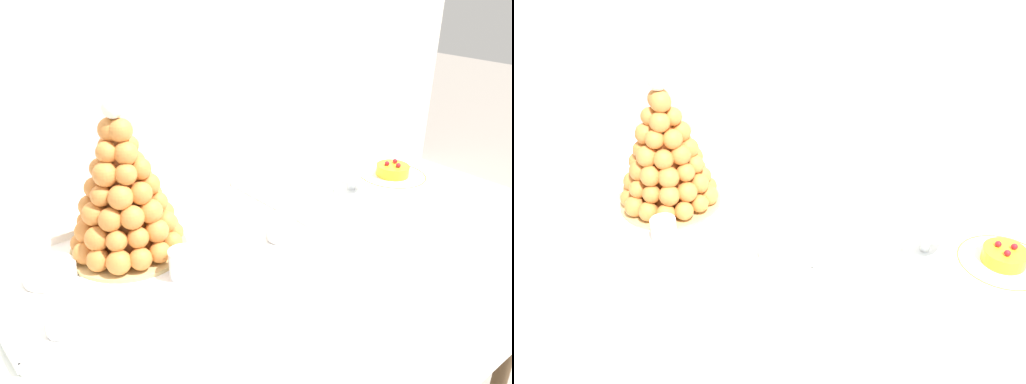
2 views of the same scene
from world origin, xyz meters
TOP-DOWN VIEW (x-y plane):
  - buffet_table at (0.00, 0.00)m, footprint 1.31×1.02m
  - serving_tray at (-0.27, 0.04)m, footprint 0.68×0.36m
  - croquembouche at (-0.31, 0.08)m, footprint 0.25×0.25m
  - dessert_cup_left at (-0.52, -0.09)m, footprint 0.05×0.05m
  - dessert_cup_mid_left at (-0.27, -0.08)m, footprint 0.06×0.06m
  - dessert_cup_centre at (-0.02, -0.09)m, footprint 0.06×0.06m
  - creme_brulee_ramekin at (-0.48, 0.09)m, footprint 0.10×0.10m
  - macaron_goblet at (0.30, -0.02)m, footprint 0.11×0.11m
  - fruit_tart_plate at (0.47, -0.03)m, footprint 0.20×0.20m
  - wine_glass at (-0.14, 0.31)m, footprint 0.07×0.07m

SIDE VIEW (x-z plane):
  - buffet_table at x=0.00m, z-range 0.30..1.06m
  - serving_tray at x=-0.27m, z-range 0.76..0.78m
  - fruit_tart_plate at x=0.47m, z-range 0.75..0.80m
  - creme_brulee_ramekin at x=-0.48m, z-range 0.77..0.80m
  - dessert_cup_centre at x=-0.02m, z-range 0.77..0.82m
  - dessert_cup_left at x=-0.52m, z-range 0.77..0.83m
  - dessert_cup_mid_left at x=-0.27m, z-range 0.77..0.83m
  - wine_glass at x=-0.14m, z-range 0.80..0.94m
  - croquembouche at x=-0.31m, z-range 0.73..1.07m
  - macaron_goblet at x=0.30m, z-range 0.79..1.04m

